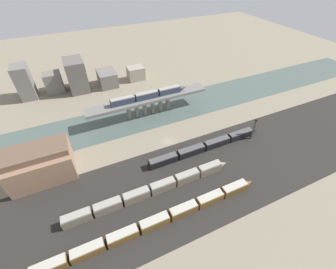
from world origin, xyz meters
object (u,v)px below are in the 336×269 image
Objects in this scene: warehouse_building at (40,163)px; train_yard_near at (158,221)px; train_yard_mid at (153,190)px; train_yard_far at (207,146)px; signal_tower at (254,129)px; train_on_bridge at (149,95)px.

train_yard_near is at bearing -49.11° from warehouse_building.
train_yard_mid is 32.94m from train_yard_far.
train_yard_far is (30.78, 11.73, -0.23)m from train_yard_mid.
signal_tower is (22.66, -2.60, 3.93)m from train_yard_far.
train_yard_far is 23.14m from signal_tower.
train_on_bridge is 0.54× the size of train_yard_near.
train_yard_mid is (-17.89, -48.32, -9.33)m from train_on_bridge.
train_yard_mid is at bearing -159.14° from train_yard_far.
warehouse_building is at bearing 130.89° from train_yard_near.
train_yard_near is at bearing -144.91° from train_yard_far.
train_yard_mid is 1.13× the size of train_yard_far.
signal_tower reaches higher than train_yard_near.
train_yard_mid is at bearing 76.73° from train_yard_near.
train_on_bridge is at bearing 132.20° from signal_tower.
warehouse_building is at bearing 143.88° from train_yard_mid.
train_on_bridge is at bearing 71.03° from train_yard_near.
warehouse_building reaches higher than train_yard_far.
signal_tower is at bearing -10.68° from warehouse_building.
signal_tower is at bearing 20.46° from train_yard_near.
train_yard_near is (-20.69, -60.17, -9.52)m from train_on_bridge.
warehouse_building is at bearing 169.32° from signal_tower.
train_yard_far is at bearing -70.60° from train_on_bridge.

